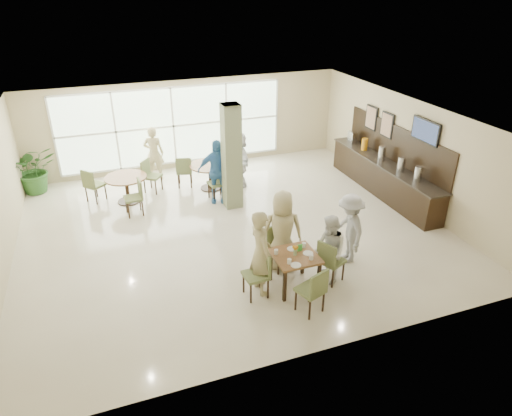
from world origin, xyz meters
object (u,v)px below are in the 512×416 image
object	(u,v)px
buffet_counter	(384,175)
potted_plant	(34,169)
adult_standing	(154,153)
main_table	(295,259)
adult_a	(217,171)
round_table_right	(210,170)
adult_b	(239,159)
teen_standing	(349,228)
teen_far	(282,231)
teen_left	(261,252)
teen_right	(330,250)
round_table_left	(126,183)

from	to	relation	value
buffet_counter	potted_plant	xyz separation A→B (m)	(-9.35, 3.50, 0.14)
adult_standing	buffet_counter	bearing A→B (deg)	170.70
main_table	adult_a	distance (m)	4.34
round_table_right	buffet_counter	world-z (taller)	buffet_counter
buffet_counter	adult_b	bearing A→B (deg)	152.41
teen_standing	adult_a	size ratio (longest dim) A/B	0.89
teen_far	teen_standing	distance (m)	1.48
teen_left	teen_far	size ratio (longest dim) A/B	1.00
round_table_right	teen_standing	world-z (taller)	teen_standing
buffet_counter	teen_right	world-z (taller)	buffet_counter
teen_left	teen_far	bearing A→B (deg)	-53.48
round_table_left	teen_far	bearing A→B (deg)	-57.92
teen_far	teen_right	size ratio (longest dim) A/B	1.21
adult_b	potted_plant	bearing A→B (deg)	-113.53
buffet_counter	adult_standing	world-z (taller)	buffet_counter
buffet_counter	teen_far	size ratio (longest dim) A/B	2.66
round_table_left	potted_plant	size ratio (longest dim) A/B	0.82
adult_a	round_table_right	bearing A→B (deg)	104.41
main_table	adult_standing	distance (m)	6.75
main_table	round_table_right	size ratio (longest dim) A/B	0.74
main_table	teen_left	distance (m)	0.72
buffet_counter	teen_standing	world-z (taller)	buffet_counter
round_table_right	adult_b	xyz separation A→B (m)	(0.86, -0.06, 0.23)
buffet_counter	adult_a	bearing A→B (deg)	166.57
round_table_left	teen_left	distance (m)	5.42
round_table_left	buffet_counter	bearing A→B (deg)	-15.35
buffet_counter	teen_right	xyz separation A→B (m)	(-3.50, -3.26, 0.18)
round_table_left	round_table_right	xyz separation A→B (m)	(2.38, 0.09, 0.01)
adult_b	round_table_left	bearing A→B (deg)	-97.53
teen_left	adult_a	bearing A→B (deg)	-8.81
main_table	adult_b	distance (m)	5.19
round_table_left	adult_standing	xyz separation A→B (m)	(0.99, 1.39, 0.24)
potted_plant	teen_far	world-z (taller)	teen_far
teen_standing	adult_standing	bearing A→B (deg)	-144.18
teen_standing	buffet_counter	bearing A→B (deg)	142.51
round_table_left	round_table_right	bearing A→B (deg)	2.08
adult_a	adult_standing	xyz separation A→B (m)	(-1.36, 2.20, -0.06)
teen_left	adult_standing	size ratio (longest dim) A/B	1.07
teen_right	teen_far	bearing A→B (deg)	-137.79
round_table_right	teen_right	world-z (taller)	teen_right
adult_standing	potted_plant	bearing A→B (deg)	16.32
main_table	teen_standing	bearing A→B (deg)	18.19
teen_right	round_table_right	bearing A→B (deg)	-168.36
teen_standing	round_table_left	bearing A→B (deg)	-130.05
teen_right	potted_plant	bearing A→B (deg)	-139.03
adult_standing	teen_far	bearing A→B (deg)	126.64
round_table_left	potted_plant	world-z (taller)	potted_plant
buffet_counter	teen_standing	distance (m)	3.88
round_table_left	teen_right	size ratio (longest dim) A/B	0.77
round_table_right	adult_a	distance (m)	0.95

